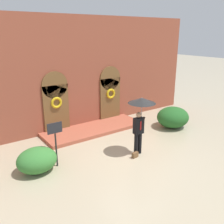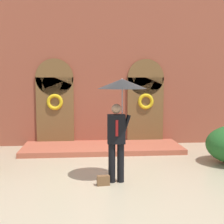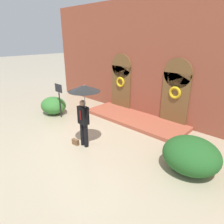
{
  "view_description": "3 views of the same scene",
  "coord_description": "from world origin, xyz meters",
  "px_view_note": "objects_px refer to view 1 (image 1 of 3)",
  "views": [
    {
      "loc": [
        -6.11,
        -7.13,
        4.78
      ],
      "look_at": [
        0.04,
        1.53,
        1.38
      ],
      "focal_mm": 40.0,
      "sensor_mm": 36.0,
      "label": 1
    },
    {
      "loc": [
        -0.57,
        -7.06,
        2.37
      ],
      "look_at": [
        0.18,
        1.47,
        1.44
      ],
      "focal_mm": 50.0,
      "sensor_mm": 36.0,
      "label": 2
    },
    {
      "loc": [
        5.45,
        -4.27,
        3.87
      ],
      "look_at": [
        0.36,
        1.11,
        1.07
      ],
      "focal_mm": 32.0,
      "sensor_mm": 36.0,
      "label": 3
    }
  ],
  "objects_px": {
    "person_with_umbrella": "(141,109)",
    "sign_post": "(55,137)",
    "shrub_left": "(37,160)",
    "handbag": "(135,155)",
    "shrub_right": "(173,117)"
  },
  "relations": [
    {
      "from": "person_with_umbrella",
      "to": "shrub_right",
      "type": "height_order",
      "value": "person_with_umbrella"
    },
    {
      "from": "person_with_umbrella",
      "to": "sign_post",
      "type": "bearing_deg",
      "value": 162.88
    },
    {
      "from": "handbag",
      "to": "sign_post",
      "type": "height_order",
      "value": "sign_post"
    },
    {
      "from": "handbag",
      "to": "shrub_right",
      "type": "bearing_deg",
      "value": 14.02
    },
    {
      "from": "shrub_left",
      "to": "handbag",
      "type": "bearing_deg",
      "value": -19.25
    },
    {
      "from": "sign_post",
      "to": "shrub_right",
      "type": "xyz_separation_m",
      "value": [
        6.62,
        0.27,
        -0.62
      ]
    },
    {
      "from": "sign_post",
      "to": "handbag",
      "type": "bearing_deg",
      "value": -22.99
    },
    {
      "from": "shrub_left",
      "to": "person_with_umbrella",
      "type": "bearing_deg",
      "value": -14.7
    },
    {
      "from": "handbag",
      "to": "shrub_right",
      "type": "height_order",
      "value": "shrub_right"
    },
    {
      "from": "handbag",
      "to": "sign_post",
      "type": "distance_m",
      "value": 3.22
    },
    {
      "from": "handbag",
      "to": "shrub_right",
      "type": "distance_m",
      "value": 4.1
    },
    {
      "from": "shrub_right",
      "to": "person_with_umbrella",
      "type": "bearing_deg",
      "value": -159.77
    },
    {
      "from": "person_with_umbrella",
      "to": "shrub_right",
      "type": "bearing_deg",
      "value": 20.23
    },
    {
      "from": "sign_post",
      "to": "person_with_umbrella",
      "type": "bearing_deg",
      "value": -17.12
    },
    {
      "from": "person_with_umbrella",
      "to": "handbag",
      "type": "xyz_separation_m",
      "value": [
        -0.41,
        -0.2,
        -1.8
      ]
    }
  ]
}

